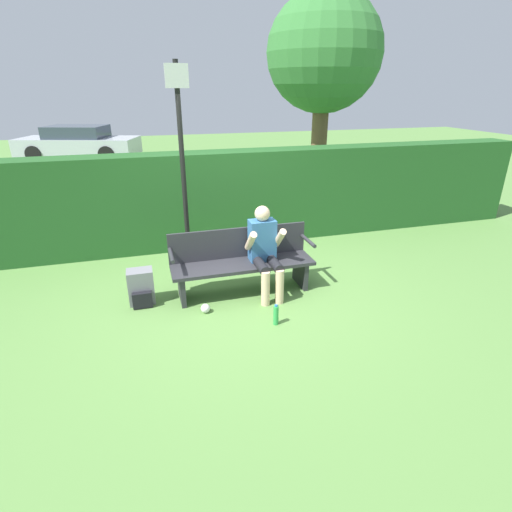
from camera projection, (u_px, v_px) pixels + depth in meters
The scene contains 10 objects.
ground_plane at pixel (243, 292), 5.46m from camera, with size 40.00×40.00×0.00m, color #5B8942.
hedge_back at pixel (214, 199), 6.90m from camera, with size 12.00×0.55×1.60m.
park_bench at pixel (242, 261), 5.35m from camera, with size 1.89×0.49×0.85m.
person_seated at pixel (265, 248), 5.22m from camera, with size 0.48×0.63×1.18m.
backpack at pixel (141, 288), 5.10m from camera, with size 0.32×0.31×0.46m.
water_bottle at pixel (276, 315), 4.67m from camera, with size 0.06×0.06×0.26m.
signpost at pixel (182, 162), 5.57m from camera, with size 0.31×0.09×2.92m.
parked_car at pixel (78, 143), 15.32m from camera, with size 4.70×2.96×1.24m.
tree at pixel (324, 55), 8.39m from camera, with size 2.43×2.43×4.47m.
litter_crumple at pixel (205, 308), 4.94m from camera, with size 0.11×0.11×0.11m.
Camera 1 is at (-1.18, -4.69, 2.58)m, focal length 28.00 mm.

